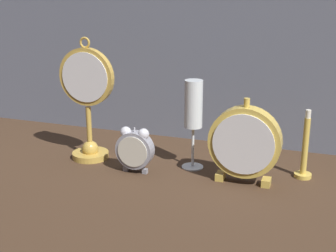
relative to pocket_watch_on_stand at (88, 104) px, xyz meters
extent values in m
plane|color=#422D1E|center=(0.22, -0.07, -0.15)|extent=(4.00, 4.00, 0.00)
cube|color=slate|center=(0.22, 0.25, 0.15)|extent=(1.76, 0.01, 0.60)
cylinder|color=gold|center=(0.00, 0.00, -0.15)|extent=(0.10, 0.10, 0.02)
sphere|color=gold|center=(0.00, 0.00, -0.13)|extent=(0.04, 0.04, 0.04)
cylinder|color=gold|center=(0.00, 0.00, -0.07)|extent=(0.01, 0.01, 0.13)
cylinder|color=gold|center=(0.00, 0.00, 0.07)|extent=(0.15, 0.02, 0.15)
cylinder|color=silver|center=(0.00, -0.01, 0.07)|extent=(0.13, 0.00, 0.13)
torus|color=gold|center=(0.00, 0.00, 0.16)|extent=(0.03, 0.01, 0.03)
cube|color=gray|center=(0.13, -0.05, -0.15)|extent=(0.01, 0.01, 0.01)
cube|color=gray|center=(0.18, -0.05, -0.15)|extent=(0.01, 0.01, 0.01)
cylinder|color=gray|center=(0.16, -0.05, -0.09)|extent=(0.10, 0.03, 0.10)
cylinder|color=beige|center=(0.16, -0.07, -0.09)|extent=(0.08, 0.00, 0.08)
sphere|color=silver|center=(0.13, -0.05, -0.05)|extent=(0.03, 0.03, 0.03)
sphere|color=silver|center=(0.18, -0.05, -0.05)|extent=(0.03, 0.03, 0.03)
cylinder|color=silver|center=(0.16, -0.05, -0.04)|extent=(0.00, 0.00, 0.02)
cube|color=gold|center=(0.37, -0.02, -0.14)|extent=(0.02, 0.03, 0.02)
cube|color=gold|center=(0.48, -0.02, -0.14)|extent=(0.02, 0.03, 0.02)
cylinder|color=gold|center=(0.43, -0.02, -0.05)|extent=(0.17, 0.04, 0.17)
cylinder|color=silver|center=(0.43, -0.05, -0.05)|extent=(0.14, 0.00, 0.14)
cylinder|color=gold|center=(0.43, -0.02, 0.05)|extent=(0.01, 0.01, 0.02)
cylinder|color=silver|center=(0.28, 0.03, -0.15)|extent=(0.06, 0.06, 0.01)
cylinder|color=silver|center=(0.28, 0.03, -0.10)|extent=(0.01, 0.01, 0.10)
cylinder|color=white|center=(0.28, 0.03, 0.02)|extent=(0.05, 0.05, 0.12)
cylinder|color=#E5D17F|center=(0.28, 0.03, 0.00)|extent=(0.04, 0.04, 0.08)
cylinder|color=gold|center=(0.56, 0.06, -0.15)|extent=(0.04, 0.04, 0.01)
cylinder|color=gold|center=(0.56, 0.06, -0.07)|extent=(0.01, 0.01, 0.14)
cylinder|color=silver|center=(0.56, 0.06, 0.01)|extent=(0.01, 0.01, 0.02)
camera|label=1|loc=(0.60, -1.06, 0.31)|focal=50.00mm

